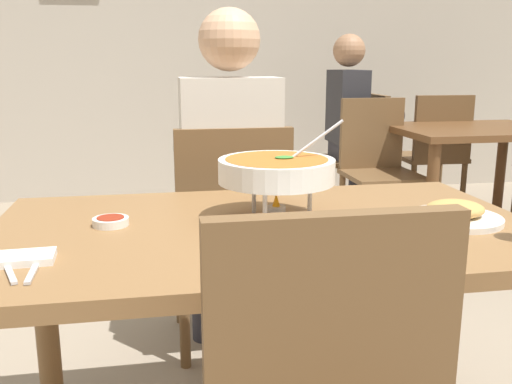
{
  "coord_description": "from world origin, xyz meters",
  "views": [
    {
      "loc": [
        -0.27,
        -1.34,
        1.12
      ],
      "look_at": [
        0.0,
        0.15,
        0.77
      ],
      "focal_mm": 39.36,
      "sensor_mm": 36.0,
      "label": 1
    }
  ],
  "objects_px": {
    "dining_table_main": "(266,263)",
    "curry_bowl": "(277,171)",
    "rice_plate": "(295,247)",
    "chair_diner_main": "(231,227)",
    "chair_bg_right": "(435,149)",
    "chair_bg_corner": "(377,161)",
    "chair_bg_left": "(360,149)",
    "appetizer_plate": "(455,214)",
    "sauce_dish": "(111,221)",
    "dining_table_far": "(473,147)",
    "diner_main": "(229,165)",
    "patron_bg_left": "(352,117)"
  },
  "relations": [
    {
      "from": "curry_bowl",
      "to": "rice_plate",
      "type": "xyz_separation_m",
      "value": [
        -0.02,
        -0.29,
        -0.11
      ]
    },
    {
      "from": "rice_plate",
      "to": "chair_bg_corner",
      "type": "distance_m",
      "value": 2.48
    },
    {
      "from": "chair_bg_left",
      "to": "chair_bg_corner",
      "type": "xyz_separation_m",
      "value": [
        -0.07,
        -0.49,
        0.0
      ]
    },
    {
      "from": "dining_table_main",
      "to": "chair_bg_right",
      "type": "xyz_separation_m",
      "value": [
        1.71,
        2.38,
        -0.11
      ]
    },
    {
      "from": "curry_bowl",
      "to": "appetizer_plate",
      "type": "distance_m",
      "value": 0.47
    },
    {
      "from": "dining_table_far",
      "to": "patron_bg_left",
      "type": "xyz_separation_m",
      "value": [
        -0.63,
        0.52,
        0.15
      ]
    },
    {
      "from": "chair_diner_main",
      "to": "curry_bowl",
      "type": "xyz_separation_m",
      "value": [
        0.03,
        -0.65,
        0.34
      ]
    },
    {
      "from": "chair_bg_corner",
      "to": "rice_plate",
      "type": "bearing_deg",
      "value": -116.26
    },
    {
      "from": "rice_plate",
      "to": "diner_main",
      "type": "bearing_deg",
      "value": 90.73
    },
    {
      "from": "chair_diner_main",
      "to": "appetizer_plate",
      "type": "distance_m",
      "value": 0.92
    },
    {
      "from": "chair_bg_right",
      "to": "chair_bg_left",
      "type": "bearing_deg",
      "value": 171.42
    },
    {
      "from": "chair_bg_right",
      "to": "chair_bg_corner",
      "type": "height_order",
      "value": "same"
    },
    {
      "from": "appetizer_plate",
      "to": "sauce_dish",
      "type": "height_order",
      "value": "appetizer_plate"
    },
    {
      "from": "chair_bg_corner",
      "to": "chair_bg_right",
      "type": "bearing_deg",
      "value": 33.99
    },
    {
      "from": "sauce_dish",
      "to": "chair_bg_right",
      "type": "bearing_deg",
      "value": 47.86
    },
    {
      "from": "sauce_dish",
      "to": "chair_bg_corner",
      "type": "relative_size",
      "value": 0.1
    },
    {
      "from": "rice_plate",
      "to": "appetizer_plate",
      "type": "xyz_separation_m",
      "value": [
        0.47,
        0.19,
        0.0
      ]
    },
    {
      "from": "chair_diner_main",
      "to": "curry_bowl",
      "type": "height_order",
      "value": "curry_bowl"
    },
    {
      "from": "chair_diner_main",
      "to": "diner_main",
      "type": "height_order",
      "value": "diner_main"
    },
    {
      "from": "patron_bg_left",
      "to": "chair_bg_corner",
      "type": "bearing_deg",
      "value": -87.78
    },
    {
      "from": "dining_table_main",
      "to": "curry_bowl",
      "type": "height_order",
      "value": "curry_bowl"
    },
    {
      "from": "diner_main",
      "to": "dining_table_main",
      "type": "bearing_deg",
      "value": -90.0
    },
    {
      "from": "curry_bowl",
      "to": "chair_bg_left",
      "type": "distance_m",
      "value": 2.69
    },
    {
      "from": "diner_main",
      "to": "dining_table_far",
      "type": "distance_m",
      "value": 2.08
    },
    {
      "from": "curry_bowl",
      "to": "dining_table_far",
      "type": "relative_size",
      "value": 0.33
    },
    {
      "from": "curry_bowl",
      "to": "chair_bg_corner",
      "type": "relative_size",
      "value": 0.37
    },
    {
      "from": "appetizer_plate",
      "to": "sauce_dish",
      "type": "distance_m",
      "value": 0.88
    },
    {
      "from": "chair_bg_left",
      "to": "chair_bg_corner",
      "type": "relative_size",
      "value": 1.0
    },
    {
      "from": "curry_bowl",
      "to": "chair_bg_left",
      "type": "relative_size",
      "value": 0.37
    },
    {
      "from": "dining_table_main",
      "to": "rice_plate",
      "type": "height_order",
      "value": "rice_plate"
    },
    {
      "from": "diner_main",
      "to": "sauce_dish",
      "type": "distance_m",
      "value": 0.77
    },
    {
      "from": "chair_bg_left",
      "to": "chair_bg_right",
      "type": "distance_m",
      "value": 0.55
    },
    {
      "from": "rice_plate",
      "to": "dining_table_far",
      "type": "relative_size",
      "value": 0.24
    },
    {
      "from": "chair_bg_right",
      "to": "rice_plate",
      "type": "bearing_deg",
      "value": -122.92
    },
    {
      "from": "chair_bg_left",
      "to": "chair_bg_corner",
      "type": "bearing_deg",
      "value": -97.78
    },
    {
      "from": "dining_table_far",
      "to": "chair_bg_left",
      "type": "bearing_deg",
      "value": 134.02
    },
    {
      "from": "patron_bg_left",
      "to": "appetizer_plate",
      "type": "bearing_deg",
      "value": -103.72
    },
    {
      "from": "chair_bg_corner",
      "to": "patron_bg_left",
      "type": "bearing_deg",
      "value": 92.22
    },
    {
      "from": "dining_table_main",
      "to": "appetizer_plate",
      "type": "relative_size",
      "value": 5.7
    },
    {
      "from": "rice_plate",
      "to": "chair_bg_right",
      "type": "height_order",
      "value": "chair_bg_right"
    },
    {
      "from": "chair_bg_left",
      "to": "chair_bg_right",
      "type": "relative_size",
      "value": 1.0
    },
    {
      "from": "dining_table_main",
      "to": "curry_bowl",
      "type": "relative_size",
      "value": 4.12
    },
    {
      "from": "chair_bg_right",
      "to": "chair_bg_corner",
      "type": "relative_size",
      "value": 1.0
    },
    {
      "from": "diner_main",
      "to": "patron_bg_left",
      "type": "height_order",
      "value": "same"
    },
    {
      "from": "rice_plate",
      "to": "dining_table_far",
      "type": "height_order",
      "value": "rice_plate"
    },
    {
      "from": "sauce_dish",
      "to": "curry_bowl",
      "type": "bearing_deg",
      "value": -2.42
    },
    {
      "from": "diner_main",
      "to": "patron_bg_left",
      "type": "xyz_separation_m",
      "value": [
        1.09,
        1.69,
        0.0
      ]
    },
    {
      "from": "sauce_dish",
      "to": "chair_bg_corner",
      "type": "height_order",
      "value": "chair_bg_corner"
    },
    {
      "from": "dining_table_far",
      "to": "chair_bg_left",
      "type": "relative_size",
      "value": 1.11
    },
    {
      "from": "dining_table_main",
      "to": "chair_bg_left",
      "type": "distance_m",
      "value": 2.73
    }
  ]
}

